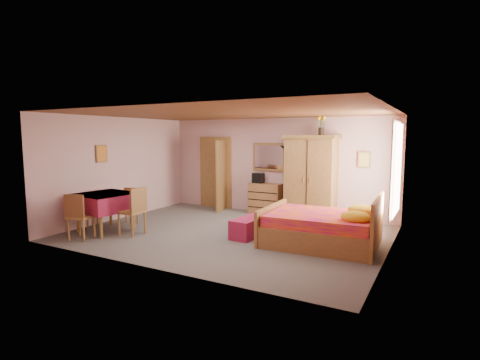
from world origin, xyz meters
The scene contains 23 objects.
floor centered at (0.00, 0.00, 0.00)m, with size 6.50×6.50×0.00m, color #615D55.
ceiling centered at (0.00, 0.00, 2.60)m, with size 6.50×6.50×0.00m, color brown.
wall_back centered at (0.00, 2.50, 1.30)m, with size 6.50×0.10×2.60m, color #CA9792.
wall_front centered at (0.00, -2.50, 1.30)m, with size 6.50×0.10×2.60m, color #CA9792.
wall_left centered at (-3.25, 0.00, 1.30)m, with size 0.10×5.00×2.60m, color #CA9792.
wall_right centered at (3.25, 0.00, 1.30)m, with size 0.10×5.00×2.60m, color #CA9792.
doorway centered at (-1.90, 2.47, 1.02)m, with size 1.06×0.12×2.15m, color #9E6B35.
window centered at (3.21, 1.20, 1.45)m, with size 0.08×1.40×1.95m, color white.
picture_left centered at (-3.22, -0.60, 1.70)m, with size 0.04×0.32×0.42m, color orange.
picture_back centered at (2.35, 2.47, 1.55)m, with size 0.30×0.04×0.40m, color #D8BF59.
chest_of_drawers centered at (-0.17, 2.27, 0.42)m, with size 0.88×0.44×0.83m, color #925C31.
wall_mirror centered at (-0.17, 2.48, 1.55)m, with size 0.98×0.05×0.78m, color silver.
stereo centered at (-0.42, 2.31, 0.97)m, with size 0.29×0.22×0.27m, color black.
floor_lamp centered at (0.31, 2.37, 0.93)m, with size 0.24×0.24×1.87m, color black.
wardrobe centered at (1.10, 2.22, 1.07)m, with size 1.37×0.70×2.14m, color olive.
sunflower_vase centered at (1.33, 2.27, 2.40)m, with size 0.21×0.21×0.52m, color yellow.
bed centered at (2.00, 0.14, 0.50)m, with size 2.17×1.71×1.01m, color #B91260.
bench centered at (0.52, 0.09, 0.20)m, with size 0.45×1.20×0.40m, color maroon.
dining_table centered at (-2.52, -1.16, 0.43)m, with size 1.16×1.16×0.85m, color maroon.
chair_south centered at (-2.46, -1.85, 0.48)m, with size 0.43×0.43×0.96m, color #AD773A.
chair_north centered at (-2.57, -0.44, 0.43)m, with size 0.39×0.39×0.87m, color #A66938.
chair_west centered at (-3.25, -1.10, 0.49)m, with size 0.45×0.45×0.99m, color brown.
chair_east centered at (-1.79, -1.10, 0.52)m, with size 0.47×0.47×1.03m, color #9F6D35.
Camera 1 is at (4.04, -6.93, 2.11)m, focal length 28.00 mm.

